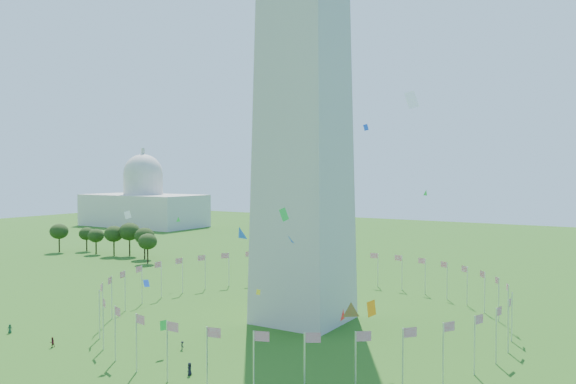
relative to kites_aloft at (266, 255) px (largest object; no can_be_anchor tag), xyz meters
name	(u,v)px	position (x,y,z in m)	size (l,w,h in m)	color
flag_ring	(304,299)	(-9.28, 27.91, -13.40)	(80.24, 80.24, 9.00)	silver
capitol_building	(143,186)	(-189.28, 157.91, 5.10)	(70.00, 35.00, 46.00)	beige
kites_aloft	(266,255)	(0.00, 0.00, 0.00)	(92.14, 70.75, 35.57)	blue
tree_line_west	(112,242)	(-113.51, 69.02, -12.58)	(55.01, 15.79, 11.99)	#294416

